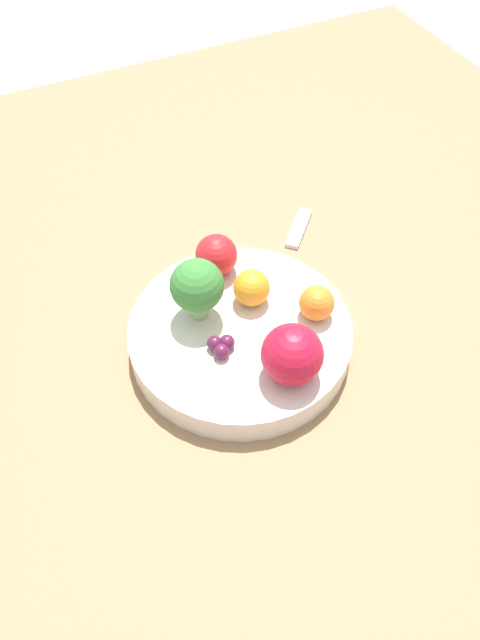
{
  "coord_description": "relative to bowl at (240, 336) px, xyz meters",
  "views": [
    {
      "loc": [
        -0.17,
        -0.36,
        0.55
      ],
      "look_at": [
        0.0,
        0.0,
        0.06
      ],
      "focal_mm": 35.0,
      "sensor_mm": 36.0,
      "label": 1
    }
  ],
  "objects": [
    {
      "name": "ground_plane",
      "position": [
        0.0,
        0.0,
        -0.04
      ],
      "size": [
        6.0,
        6.0,
        0.0
      ],
      "primitive_type": "plane",
      "color": "gray"
    },
    {
      "name": "table_surface",
      "position": [
        0.0,
        0.0,
        -0.03
      ],
      "size": [
        1.2,
        1.2,
        0.02
      ],
      "color": "#936D4C",
      "rests_on": "ground_plane"
    },
    {
      "name": "bowl",
      "position": [
        0.0,
        0.0,
        0.0
      ],
      "size": [
        0.23,
        0.23,
        0.03
      ],
      "color": "silver",
      "rests_on": "table_surface"
    },
    {
      "name": "broccoli",
      "position": [
        -0.03,
        0.03,
        0.06
      ],
      "size": [
        0.05,
        0.05,
        0.07
      ],
      "color": "#99C17A",
      "rests_on": "bowl"
    },
    {
      "name": "apple_red",
      "position": [
        0.02,
        -0.07,
        0.05
      ],
      "size": [
        0.06,
        0.06,
        0.06
      ],
      "color": "#B7142D",
      "rests_on": "bowl"
    },
    {
      "name": "apple_green",
      "position": [
        0.01,
        0.08,
        0.04
      ],
      "size": [
        0.05,
        0.05,
        0.05
      ],
      "color": "red",
      "rests_on": "bowl"
    },
    {
      "name": "orange_front",
      "position": [
        0.08,
        -0.02,
        0.03
      ],
      "size": [
        0.04,
        0.04,
        0.04
      ],
      "color": "orange",
      "rests_on": "bowl"
    },
    {
      "name": "orange_back",
      "position": [
        0.03,
        0.03,
        0.04
      ],
      "size": [
        0.04,
        0.04,
        0.04
      ],
      "color": "orange",
      "rests_on": "bowl"
    },
    {
      "name": "grape_cluster",
      "position": [
        -0.03,
        -0.02,
        0.02
      ],
      "size": [
        0.03,
        0.03,
        0.02
      ],
      "color": "#511938",
      "rests_on": "bowl"
    },
    {
      "name": "spoon",
      "position": [
        0.14,
        0.13,
        -0.01
      ],
      "size": [
        0.06,
        0.06,
        0.01
      ],
      "color": "silver",
      "rests_on": "table_surface"
    }
  ]
}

